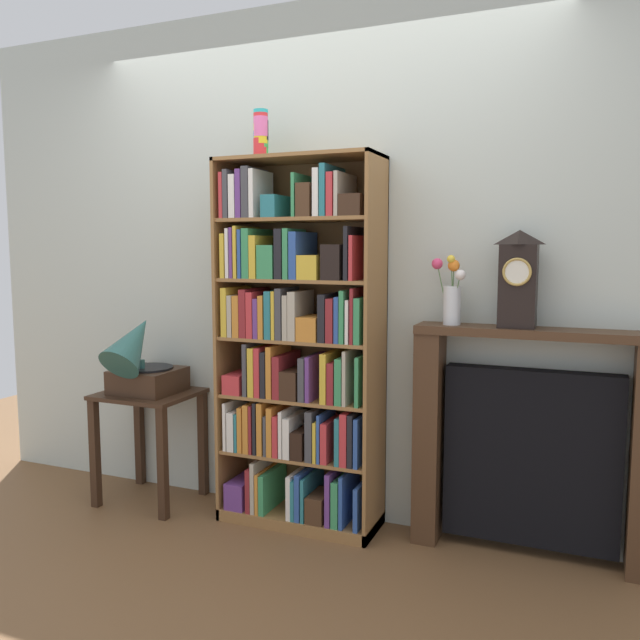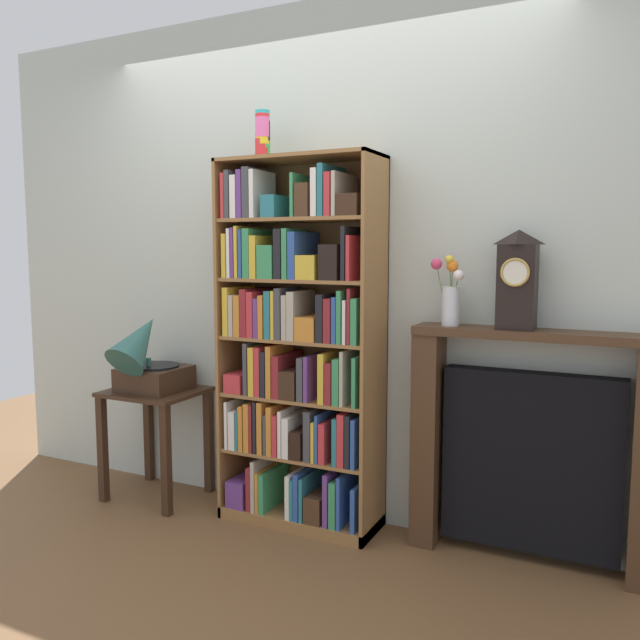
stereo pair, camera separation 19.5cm
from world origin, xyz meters
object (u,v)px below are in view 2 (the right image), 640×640
object	(u,v)px
side_table_left	(156,417)
fireplace_mantel	(530,449)
mantel_clock	(517,280)
cup_stack	(263,135)
bookshelf	(297,354)
gramophone	(147,359)
flower_vase	(450,295)

from	to	relation	value
side_table_left	fireplace_mantel	size ratio (longest dim) A/B	0.59
fireplace_mantel	mantel_clock	size ratio (longest dim) A/B	2.43
cup_stack	bookshelf	bearing A→B (deg)	2.36
bookshelf	side_table_left	bearing A→B (deg)	-176.76
bookshelf	fireplace_mantel	xyz separation A→B (m)	(1.14, 0.09, -0.36)
bookshelf	side_table_left	size ratio (longest dim) A/B	2.99
bookshelf	gramophone	distance (m)	0.90
side_table_left	gramophone	distance (m)	0.36
gramophone	flower_vase	distance (m)	1.71
flower_vase	gramophone	bearing A→B (deg)	-173.74
fireplace_mantel	flower_vase	xyz separation A→B (m)	(-0.38, -0.02, 0.68)
fireplace_mantel	flower_vase	bearing A→B (deg)	-176.92
side_table_left	flower_vase	size ratio (longest dim) A/B	1.92
bookshelf	flower_vase	world-z (taller)	bookshelf
cup_stack	flower_vase	size ratio (longest dim) A/B	0.73
flower_vase	cup_stack	bearing A→B (deg)	-175.40
mantel_clock	flower_vase	bearing A→B (deg)	-179.65
side_table_left	mantel_clock	xyz separation A→B (m)	(1.95, 0.12, 0.82)
bookshelf	cup_stack	distance (m)	1.12
fireplace_mantel	cup_stack	bearing A→B (deg)	-175.83
cup_stack	gramophone	world-z (taller)	cup_stack
bookshelf	mantel_clock	size ratio (longest dim) A/B	4.27
cup_stack	mantel_clock	size ratio (longest dim) A/B	0.54
bookshelf	side_table_left	world-z (taller)	bookshelf
mantel_clock	fireplace_mantel	bearing A→B (deg)	13.19
cup_stack	flower_vase	bearing A→B (deg)	4.60
side_table_left	flower_vase	distance (m)	1.82
gramophone	fireplace_mantel	size ratio (longest dim) A/B	0.46
cup_stack	side_table_left	bearing A→B (deg)	-176.52
side_table_left	bookshelf	bearing A→B (deg)	3.24
cup_stack	flower_vase	xyz separation A→B (m)	(0.95, 0.08, -0.78)
bookshelf	cup_stack	xyz separation A→B (m)	(-0.19, -0.01, 1.10)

